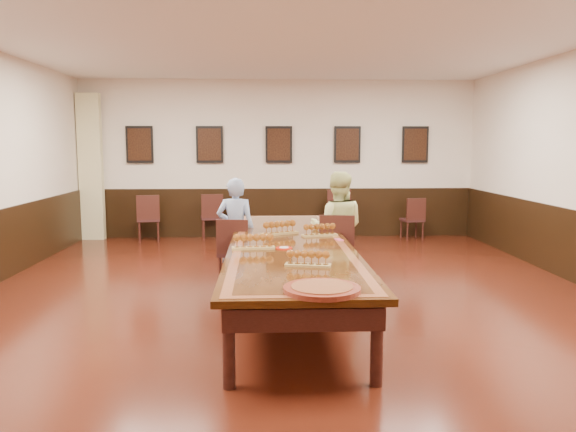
{
  "coord_description": "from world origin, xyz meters",
  "views": [
    {
      "loc": [
        -0.3,
        -6.53,
        1.9
      ],
      "look_at": [
        0.0,
        0.5,
        1.0
      ],
      "focal_mm": 35.0,
      "sensor_mm": 36.0,
      "label": 1
    }
  ],
  "objects_px": {
    "spare_chair_c": "(337,214)",
    "carved_platter": "(322,289)",
    "person_man": "(236,230)",
    "spare_chair_b": "(212,216)",
    "person_woman": "(337,228)",
    "spare_chair_d": "(412,218)",
    "spare_chair_a": "(149,218)",
    "chair_man": "(235,251)",
    "conference_table": "(290,254)",
    "chair_woman": "(337,249)"
  },
  "relations": [
    {
      "from": "spare_chair_c",
      "to": "carved_platter",
      "type": "relative_size",
      "value": 1.31
    },
    {
      "from": "carved_platter",
      "to": "person_man",
      "type": "bearing_deg",
      "value": 103.93
    },
    {
      "from": "spare_chair_b",
      "to": "spare_chair_c",
      "type": "relative_size",
      "value": 0.91
    },
    {
      "from": "person_woman",
      "to": "spare_chair_d",
      "type": "bearing_deg",
      "value": -110.36
    },
    {
      "from": "carved_platter",
      "to": "spare_chair_c",
      "type": "bearing_deg",
      "value": 81.66
    },
    {
      "from": "spare_chair_b",
      "to": "spare_chair_d",
      "type": "distance_m",
      "value": 4.04
    },
    {
      "from": "spare_chair_a",
      "to": "chair_man",
      "type": "bearing_deg",
      "value": 107.79
    },
    {
      "from": "person_woman",
      "to": "carved_platter",
      "type": "relative_size",
      "value": 2.0
    },
    {
      "from": "spare_chair_a",
      "to": "person_man",
      "type": "distance_m",
      "value": 3.9
    },
    {
      "from": "spare_chair_b",
      "to": "spare_chair_a",
      "type": "bearing_deg",
      "value": 1.86
    },
    {
      "from": "chair_man",
      "to": "carved_platter",
      "type": "height_order",
      "value": "chair_man"
    },
    {
      "from": "chair_man",
      "to": "person_man",
      "type": "height_order",
      "value": "person_man"
    },
    {
      "from": "spare_chair_c",
      "to": "spare_chair_d",
      "type": "relative_size",
      "value": 1.19
    },
    {
      "from": "spare_chair_c",
      "to": "spare_chair_d",
      "type": "xyz_separation_m",
      "value": [
        1.49,
        -0.21,
        -0.08
      ]
    },
    {
      "from": "spare_chair_b",
      "to": "conference_table",
      "type": "xyz_separation_m",
      "value": [
        1.37,
        -4.79,
        0.15
      ]
    },
    {
      "from": "chair_woman",
      "to": "person_man",
      "type": "xyz_separation_m",
      "value": [
        -1.37,
        0.26,
        0.23
      ]
    },
    {
      "from": "person_man",
      "to": "person_woman",
      "type": "distance_m",
      "value": 1.4
    },
    {
      "from": "spare_chair_a",
      "to": "person_woman",
      "type": "xyz_separation_m",
      "value": [
        3.28,
        -3.57,
        0.31
      ]
    },
    {
      "from": "spare_chair_a",
      "to": "carved_platter",
      "type": "distance_m",
      "value": 7.35
    },
    {
      "from": "spare_chair_a",
      "to": "conference_table",
      "type": "height_order",
      "value": "spare_chair_a"
    },
    {
      "from": "spare_chair_a",
      "to": "carved_platter",
      "type": "xyz_separation_m",
      "value": [
        2.74,
        -6.81,
        0.31
      ]
    },
    {
      "from": "person_woman",
      "to": "spare_chair_b",
      "type": "bearing_deg",
      "value": -52.76
    },
    {
      "from": "chair_woman",
      "to": "carved_platter",
      "type": "bearing_deg",
      "value": 89.24
    },
    {
      "from": "spare_chair_c",
      "to": "carved_platter",
      "type": "bearing_deg",
      "value": 78.82
    },
    {
      "from": "spare_chair_a",
      "to": "spare_chair_d",
      "type": "height_order",
      "value": "spare_chair_a"
    },
    {
      "from": "spare_chair_b",
      "to": "conference_table",
      "type": "distance_m",
      "value": 4.99
    },
    {
      "from": "spare_chair_a",
      "to": "person_woman",
      "type": "relative_size",
      "value": 0.6
    },
    {
      "from": "spare_chair_c",
      "to": "conference_table",
      "type": "bearing_deg",
      "value": 73.23
    },
    {
      "from": "spare_chair_a",
      "to": "person_woman",
      "type": "distance_m",
      "value": 4.86
    },
    {
      "from": "person_man",
      "to": "carved_platter",
      "type": "distance_m",
      "value": 3.51
    },
    {
      "from": "spare_chair_c",
      "to": "conference_table",
      "type": "distance_m",
      "value": 4.89
    },
    {
      "from": "spare_chair_b",
      "to": "conference_table",
      "type": "bearing_deg",
      "value": 96.76
    },
    {
      "from": "chair_woman",
      "to": "spare_chair_a",
      "type": "relative_size",
      "value": 1.06
    },
    {
      "from": "conference_table",
      "to": "chair_man",
      "type": "bearing_deg",
      "value": 123.84
    },
    {
      "from": "spare_chair_c",
      "to": "person_man",
      "type": "bearing_deg",
      "value": 59.64
    },
    {
      "from": "spare_chair_c",
      "to": "person_woman",
      "type": "bearing_deg",
      "value": 79.85
    },
    {
      "from": "spare_chair_b",
      "to": "spare_chair_d",
      "type": "relative_size",
      "value": 1.09
    },
    {
      "from": "chair_woman",
      "to": "person_woman",
      "type": "distance_m",
      "value": 0.3
    },
    {
      "from": "chair_woman",
      "to": "conference_table",
      "type": "distance_m",
      "value": 1.12
    },
    {
      "from": "spare_chair_a",
      "to": "carved_platter",
      "type": "height_order",
      "value": "spare_chair_a"
    },
    {
      "from": "chair_man",
      "to": "person_woman",
      "type": "xyz_separation_m",
      "value": [
        1.4,
        -0.06,
        0.31
      ]
    },
    {
      "from": "spare_chair_b",
      "to": "person_man",
      "type": "bearing_deg",
      "value": 91.28
    },
    {
      "from": "chair_woman",
      "to": "spare_chair_c",
      "type": "distance_m",
      "value": 3.89
    },
    {
      "from": "spare_chair_d",
      "to": "conference_table",
      "type": "relative_size",
      "value": 0.17
    },
    {
      "from": "chair_man",
      "to": "chair_woman",
      "type": "bearing_deg",
      "value": 179.72
    },
    {
      "from": "spare_chair_a",
      "to": "carved_platter",
      "type": "relative_size",
      "value": 1.2
    },
    {
      "from": "spare_chair_c",
      "to": "spare_chair_d",
      "type": "height_order",
      "value": "spare_chair_c"
    },
    {
      "from": "conference_table",
      "to": "person_man",
      "type": "bearing_deg",
      "value": 121.16
    },
    {
      "from": "spare_chair_c",
      "to": "spare_chair_d",
      "type": "bearing_deg",
      "value": 169.1
    },
    {
      "from": "chair_man",
      "to": "conference_table",
      "type": "xyz_separation_m",
      "value": [
        0.71,
        -1.05,
        0.16
      ]
    }
  ]
}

